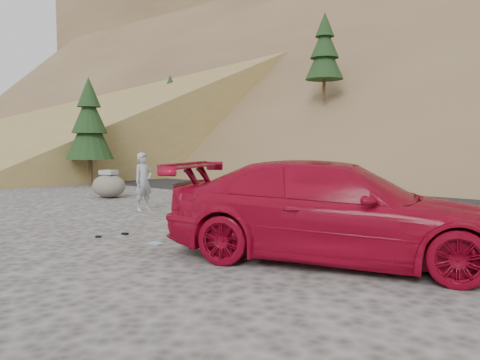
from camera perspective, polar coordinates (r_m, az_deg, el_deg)
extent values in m
plane|color=#403D3B|center=(11.68, -6.44, -5.23)|extent=(140.00, 140.00, 0.00)
cube|color=black|center=(19.04, 13.27, -1.57)|extent=(120.00, 7.00, 0.05)
cube|color=olive|center=(47.41, -14.70, 4.36)|extent=(45.29, 46.00, 24.26)
cylinder|color=#3B2915|center=(25.39, 10.20, 11.03)|extent=(0.17, 0.17, 1.40)
cone|color=black|center=(25.61, 10.25, 14.46)|extent=(2.00, 2.00, 2.25)
cone|color=black|center=(25.78, 10.28, 16.33)|extent=(1.50, 1.50, 1.76)
cone|color=black|center=(25.97, 10.30, 18.17)|extent=(1.00, 1.00, 1.26)
cylinder|color=#3B2915|center=(35.62, -8.45, 7.00)|extent=(0.15, 0.15, 1.26)
cone|color=black|center=(35.71, -8.48, 9.22)|extent=(1.80, 1.80, 2.03)
cone|color=black|center=(35.78, -8.49, 10.45)|extent=(1.35, 1.35, 1.58)
cone|color=black|center=(35.87, -8.51, 11.67)|extent=(0.90, 0.90, 1.13)
cylinder|color=#3B2915|center=(22.99, -17.75, 1.28)|extent=(0.18, 0.18, 1.54)
cone|color=black|center=(22.97, -17.86, 5.52)|extent=(2.20, 2.20, 2.47)
cone|color=black|center=(23.01, -17.91, 7.85)|extent=(1.65, 1.65, 1.93)
cone|color=black|center=(23.08, -17.97, 10.17)|extent=(1.10, 1.10, 1.39)
torus|color=black|center=(13.59, 4.79, -2.54)|extent=(0.62, 0.29, 0.61)
cylinder|color=black|center=(13.59, 4.79, -2.54)|extent=(0.19, 0.11, 0.19)
torus|color=black|center=(13.25, 10.77, -2.78)|extent=(0.66, 0.32, 0.65)
cylinder|color=black|center=(13.25, 10.77, -2.78)|extent=(0.22, 0.13, 0.20)
cylinder|color=black|center=(13.53, 5.10, -1.11)|extent=(0.35, 0.16, 0.75)
cylinder|color=black|center=(13.46, 5.64, 0.36)|extent=(0.21, 0.56, 0.04)
cube|color=black|center=(13.38, 7.66, -1.79)|extent=(1.13, 0.55, 0.28)
cube|color=black|center=(13.38, 8.03, -2.60)|extent=(0.48, 0.39, 0.26)
cube|color=maroon|center=(13.41, 6.78, -0.78)|extent=(0.55, 0.41, 0.29)
cube|color=maroon|center=(13.47, 5.75, -0.27)|extent=(0.36, 0.39, 0.33)
cube|color=silver|center=(13.47, 5.49, 0.76)|extent=(0.19, 0.30, 0.24)
cube|color=black|center=(13.31, 8.64, -0.76)|extent=(0.55, 0.35, 0.11)
cube|color=black|center=(13.24, 10.13, -0.96)|extent=(0.36, 0.26, 0.09)
cube|color=silver|center=(13.01, 10.07, -1.88)|extent=(0.39, 0.22, 0.42)
cube|color=silver|center=(13.49, 10.47, -1.66)|extent=(0.39, 0.22, 0.42)
cube|color=#98989E|center=(13.22, 10.22, -0.17)|extent=(0.47, 0.42, 0.24)
cube|color=maroon|center=(13.56, 4.80, -1.38)|extent=(0.30, 0.19, 0.04)
cylinder|color=black|center=(13.23, 8.06, -3.37)|extent=(0.08, 0.19, 0.34)
cylinder|color=silver|center=(13.15, 9.88, -2.54)|extent=(0.43, 0.21, 0.12)
imported|color=#98989E|center=(14.05, -11.63, -3.65)|extent=(0.41, 0.62, 1.70)
imported|color=maroon|center=(8.18, 11.55, -9.49)|extent=(6.19, 4.01, 1.67)
ellipsoid|color=#5D5850|center=(17.61, -15.69, -0.71)|extent=(1.35, 1.17, 0.85)
cube|color=#98989E|center=(17.57, -15.73, 0.95)|extent=(0.76, 0.65, 0.18)
ellipsoid|color=#5D5850|center=(17.69, -16.01, -1.45)|extent=(0.73, 0.68, 0.38)
cube|color=white|center=(8.95, -3.26, -8.13)|extent=(0.60, 0.56, 0.02)
cylinder|color=navy|center=(9.32, -4.23, -7.10)|extent=(0.48, 0.22, 0.19)
cylinder|color=navy|center=(8.33, 2.67, -8.34)|extent=(0.09, 0.09, 0.23)
cone|color=red|center=(8.26, -1.97, -8.58)|extent=(0.19, 0.19, 0.19)
cube|color=black|center=(10.45, -13.85, -6.37)|extent=(0.15, 0.12, 0.04)
cube|color=black|center=(10.27, -16.87, -6.63)|extent=(0.13, 0.12, 0.04)
cube|color=#85ACCE|center=(9.41, -10.24, -7.59)|extent=(0.29, 0.21, 0.01)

